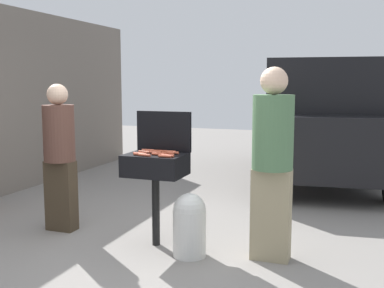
{
  "coord_description": "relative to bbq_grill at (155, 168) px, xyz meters",
  "views": [
    {
      "loc": [
        2.01,
        -4.04,
        1.67
      ],
      "look_at": [
        0.29,
        0.7,
        1.0
      ],
      "focal_mm": 43.62,
      "sensor_mm": 36.0,
      "label": 1
    }
  ],
  "objects": [
    {
      "name": "ground_plane",
      "position": [
        -0.07,
        -0.2,
        -0.8
      ],
      "size": [
        24.0,
        24.0,
        0.0
      ],
      "primitive_type": "plane",
      "color": "gray"
    },
    {
      "name": "hot_dog_9",
      "position": [
        -0.13,
        -0.1,
        0.16
      ],
      "size": [
        0.13,
        0.04,
        0.03
      ],
      "primitive_type": "cylinder",
      "rotation": [
        0.0,
        1.57,
        -0.1
      ],
      "color": "#B74C33",
      "rests_on": "bbq_grill"
    },
    {
      "name": "hot_dog_3",
      "position": [
        0.14,
        0.0,
        0.16
      ],
      "size": [
        0.13,
        0.03,
        0.03
      ],
      "primitive_type": "cylinder",
      "rotation": [
        0.0,
        1.57,
        -0.03
      ],
      "color": "#AD4228",
      "rests_on": "bbq_grill"
    },
    {
      "name": "hot_dog_10",
      "position": [
        -0.09,
        0.1,
        0.16
      ],
      "size": [
        0.13,
        0.03,
        0.03
      ],
      "primitive_type": "cylinder",
      "rotation": [
        0.0,
        1.57,
        0.01
      ],
      "color": "#B74C33",
      "rests_on": "bbq_grill"
    },
    {
      "name": "hot_dog_15",
      "position": [
        0.03,
        0.1,
        0.16
      ],
      "size": [
        0.13,
        0.03,
        0.03
      ],
      "primitive_type": "cylinder",
      "rotation": [
        0.0,
        1.57,
        0.06
      ],
      "color": "#AD4228",
      "rests_on": "bbq_grill"
    },
    {
      "name": "hot_dog_2",
      "position": [
        0.08,
        -0.03,
        0.16
      ],
      "size": [
        0.13,
        0.04,
        0.03
      ],
      "primitive_type": "cylinder",
      "rotation": [
        0.0,
        1.57,
        0.11
      ],
      "color": "#AD4228",
      "rests_on": "bbq_grill"
    },
    {
      "name": "hot_dog_11",
      "position": [
        -0.01,
        0.03,
        0.16
      ],
      "size": [
        0.13,
        0.03,
        0.03
      ],
      "primitive_type": "cylinder",
      "rotation": [
        0.0,
        1.57,
        -0.04
      ],
      "color": "#C6593D",
      "rests_on": "bbq_grill"
    },
    {
      "name": "grill_lid_open",
      "position": [
        -0.0,
        0.22,
        0.36
      ],
      "size": [
        0.6,
        0.05,
        0.42
      ],
      "primitive_type": "cube",
      "color": "black",
      "rests_on": "bbq_grill"
    },
    {
      "name": "hot_dog_7",
      "position": [
        -0.04,
        -0.17,
        0.16
      ],
      "size": [
        0.13,
        0.04,
        0.03
      ],
      "primitive_type": "cylinder",
      "rotation": [
        0.0,
        1.57,
        -0.11
      ],
      "color": "#C6593D",
      "rests_on": "bbq_grill"
    },
    {
      "name": "hot_dog_12",
      "position": [
        0.19,
        -0.12,
        0.16
      ],
      "size": [
        0.13,
        0.04,
        0.03
      ],
      "primitive_type": "cylinder",
      "rotation": [
        0.0,
        1.57,
        -0.1
      ],
      "color": "#B74C33",
      "rests_on": "bbq_grill"
    },
    {
      "name": "hot_dog_6",
      "position": [
        0.1,
        0.13,
        0.16
      ],
      "size": [
        0.13,
        0.03,
        0.03
      ],
      "primitive_type": "cylinder",
      "rotation": [
        0.0,
        1.57,
        0.0
      ],
      "color": "#B74C33",
      "rests_on": "bbq_grill"
    },
    {
      "name": "hot_dog_13",
      "position": [
        -0.15,
        0.14,
        0.16
      ],
      "size": [
        0.13,
        0.04,
        0.03
      ],
      "primitive_type": "cylinder",
      "rotation": [
        0.0,
        1.57,
        0.11
      ],
      "color": "#C6593D",
      "rests_on": "bbq_grill"
    },
    {
      "name": "person_left",
      "position": [
        -1.21,
        0.09,
        0.09
      ],
      "size": [
        0.35,
        0.35,
        1.65
      ],
      "rotation": [
        0.0,
        0.0,
        -0.13
      ],
      "color": "#3F3323",
      "rests_on": "ground"
    },
    {
      "name": "hot_dog_5",
      "position": [
        0.16,
        0.08,
        0.16
      ],
      "size": [
        0.13,
        0.04,
        0.03
      ],
      "primitive_type": "cylinder",
      "rotation": [
        0.0,
        1.57,
        -0.12
      ],
      "color": "#C6593D",
      "rests_on": "bbq_grill"
    },
    {
      "name": "propane_tank",
      "position": [
        0.43,
        -0.17,
        -0.48
      ],
      "size": [
        0.32,
        0.32,
        0.62
      ],
      "color": "silver",
      "rests_on": "ground"
    },
    {
      "name": "hot_dog_0",
      "position": [
        0.06,
        -0.07,
        0.16
      ],
      "size": [
        0.13,
        0.04,
        0.03
      ],
      "primitive_type": "cylinder",
      "rotation": [
        0.0,
        1.57,
        -0.08
      ],
      "color": "#AD4228",
      "rests_on": "bbq_grill"
    },
    {
      "name": "hot_dog_4",
      "position": [
        -0.1,
        -0.13,
        0.16
      ],
      "size": [
        0.13,
        0.04,
        0.03
      ],
      "primitive_type": "cylinder",
      "rotation": [
        0.0,
        1.57,
        0.12
      ],
      "color": "#B74C33",
      "rests_on": "bbq_grill"
    },
    {
      "name": "hot_dog_14",
      "position": [
        -0.13,
        0.01,
        0.16
      ],
      "size": [
        0.13,
        0.04,
        0.03
      ],
      "primitive_type": "cylinder",
      "rotation": [
        0.0,
        1.57,
        -0.11
      ],
      "color": "#C6593D",
      "rests_on": "bbq_grill"
    },
    {
      "name": "hot_dog_1",
      "position": [
        -0.02,
        0.13,
        0.16
      ],
      "size": [
        0.13,
        0.03,
        0.03
      ],
      "primitive_type": "cylinder",
      "rotation": [
        0.0,
        1.57,
        -0.0
      ],
      "color": "#AD4228",
      "rests_on": "bbq_grill"
    },
    {
      "name": "bbq_grill",
      "position": [
        0.0,
        0.0,
        0.0
      ],
      "size": [
        0.6,
        0.44,
        0.95
      ],
      "color": "black",
      "rests_on": "ground"
    },
    {
      "name": "parked_minivan",
      "position": [
        1.33,
        4.04,
        0.22
      ],
      "size": [
        2.44,
        4.59,
        2.02
      ],
      "rotation": [
        0.0,
        0.0,
        3.26
      ],
      "color": "black",
      "rests_on": "ground"
    },
    {
      "name": "hot_dog_8",
      "position": [
        0.18,
        -0.16,
        0.16
      ],
      "size": [
        0.13,
        0.03,
        0.03
      ],
      "primitive_type": "cylinder",
      "rotation": [
        0.0,
        1.57,
        0.02
      ],
      "color": "#B74C33",
      "rests_on": "bbq_grill"
    },
    {
      "name": "person_right",
      "position": [
        1.18,
        0.02,
        0.18
      ],
      "size": [
        0.38,
        0.38,
        1.81
      ],
      "rotation": [
        0.0,
        0.0,
        3.17
      ],
      "color": "gray",
      "rests_on": "ground"
    }
  ]
}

